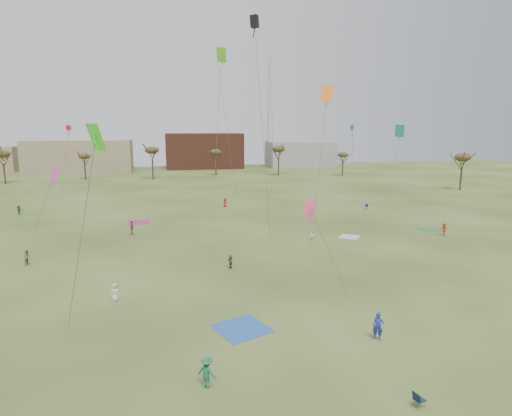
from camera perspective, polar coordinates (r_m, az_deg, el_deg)
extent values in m
plane|color=#324816|center=(35.97, 4.21, -12.14)|extent=(260.00, 260.00, 0.00)
imported|color=silver|center=(37.31, -18.19, -10.59)|extent=(0.86, 0.78, 1.48)
imported|color=#216543|center=(24.99, -6.55, -20.86)|extent=(1.29, 1.21, 1.75)
imported|color=navy|center=(30.58, 15.90, -14.88)|extent=(0.82, 0.74, 1.89)
imported|color=#846354|center=(50.20, -28.07, -5.79)|extent=(0.86, 0.95, 1.60)
imported|color=brown|center=(43.44, -3.41, -7.12)|extent=(0.50, 1.29, 1.36)
imported|color=#B45021|center=(61.13, 23.69, -2.54)|extent=(0.95, 1.33, 1.86)
imported|color=#A24379|center=(58.86, -16.16, -2.51)|extent=(0.52, 1.14, 1.91)
imported|color=white|center=(54.06, 7.55, -3.60)|extent=(0.84, 0.76, 1.41)
imported|color=#26722E|center=(79.77, -28.95, -0.21)|extent=(1.35, 1.21, 1.49)
imported|color=maroon|center=(76.66, -4.13, 0.73)|extent=(0.89, 0.79, 1.54)
cube|color=#285FB1|center=(31.36, -1.91, -15.69)|extent=(4.42, 4.42, 0.03)
cube|color=silver|center=(56.87, 12.32, -3.77)|extent=(3.39, 3.39, 0.03)
cube|color=#A53255|center=(66.38, -15.31, -1.85)|extent=(3.44, 3.44, 0.03)
cube|color=#2E7F45|center=(64.01, 22.06, -2.71)|extent=(3.02, 3.02, 0.03)
cube|color=#142137|center=(25.07, 20.87, -22.68)|extent=(0.60, 0.60, 0.04)
cube|color=#142137|center=(24.80, 20.52, -22.42)|extent=(0.25, 0.52, 0.44)
cube|color=#141A38|center=(76.76, 14.43, 0.17)|extent=(0.70, 0.70, 0.04)
cube|color=#141A38|center=(76.93, 14.51, 0.36)|extent=(0.42, 0.47, 0.44)
cube|color=#44D726|center=(27.70, -20.48, 8.82)|extent=(0.87, 0.87, 1.71)
cube|color=#44D726|center=(27.72, -20.40, 7.59)|extent=(0.08, 0.08, 1.54)
cylinder|color=#4C4C51|center=(29.21, -22.19, -3.60)|extent=(2.75, 1.07, 12.46)
cone|color=#F04B78|center=(33.28, 7.25, -0.07)|extent=(1.58, 0.11, 1.58)
cube|color=#F04B78|center=(33.48, 7.21, -1.76)|extent=(0.08, 0.08, 2.58)
cylinder|color=#4C4C51|center=(33.75, 9.80, -6.00)|extent=(2.74, 1.85, 6.89)
cube|color=orange|center=(56.91, 9.37, 14.83)|extent=(1.12, 1.12, 2.21)
cube|color=orange|center=(56.86, 9.35, 14.05)|extent=(0.08, 0.08, 1.99)
cylinder|color=#4C4C51|center=(57.04, 8.52, 6.14)|extent=(1.05, 0.70, 17.31)
cube|color=black|center=(50.86, -0.20, 23.54)|extent=(0.75, 0.75, 1.29)
cube|color=black|center=(50.70, -0.20, 22.71)|extent=(0.08, 0.08, 1.94)
cylinder|color=#4C4C51|center=(48.90, 0.90, 9.66)|extent=(1.55, 1.79, 24.37)
cone|color=blue|center=(78.57, 12.66, 10.43)|extent=(1.10, 0.08, 1.10)
cube|color=blue|center=(78.57, 12.64, 9.91)|extent=(0.08, 0.08, 1.81)
cylinder|color=#4C4C51|center=(76.92, 12.73, 5.54)|extent=(1.01, 3.82, 13.09)
cube|color=#E127B3|center=(57.10, -25.27, 4.03)|extent=(0.91, 0.91, 1.79)
cube|color=#E127B3|center=(57.17, -25.22, 3.41)|extent=(0.08, 0.08, 1.61)
cylinder|color=#4C4C51|center=(57.42, -26.44, 0.20)|extent=(2.84, 1.06, 7.46)
cube|color=#66D022|center=(64.81, -4.62, 19.60)|extent=(1.09, 1.09, 2.15)
cube|color=#66D022|center=(64.69, -4.61, 18.94)|extent=(0.08, 0.08, 1.93)
cylinder|color=#4C4C51|center=(63.84, -5.22, 9.30)|extent=(1.72, 0.17, 23.15)
cone|color=red|center=(85.56, -23.66, 9.74)|extent=(1.02, 0.07, 1.02)
cube|color=red|center=(85.56, -23.63, 9.31)|extent=(0.08, 0.08, 1.66)
cylinder|color=#4C4C51|center=(85.58, -24.05, 5.35)|extent=(2.04, 0.90, 12.99)
cube|color=teal|center=(68.80, 18.53, 9.69)|extent=(0.97, 0.97, 1.91)
cube|color=teal|center=(68.81, 18.50, 9.14)|extent=(0.08, 0.08, 1.72)
cylinder|color=#4C4C51|center=(67.99, 17.75, 4.43)|extent=(2.17, 1.45, 12.54)
cube|color=white|center=(80.03, -5.05, 18.74)|extent=(0.86, 0.86, 1.47)
cube|color=white|center=(79.92, -5.04, 18.13)|extent=(0.08, 0.08, 2.20)
cylinder|color=#4C4C51|center=(80.26, -3.82, 10.01)|extent=(3.30, 1.67, 24.35)
cylinder|color=#3A2B1E|center=(124.35, -30.42, 3.93)|extent=(0.40, 0.40, 5.10)
ellipsoid|color=#473D1E|center=(124.00, -30.63, 6.19)|extent=(3.57, 3.57, 1.87)
cylinder|color=#3A2B1E|center=(125.95, -21.75, 4.52)|extent=(0.40, 0.40, 4.32)
ellipsoid|color=#473D1E|center=(125.63, -21.88, 6.41)|extent=(3.02, 3.02, 1.58)
cylinder|color=#3A2B1E|center=(120.29, -13.55, 4.99)|extent=(0.40, 0.40, 5.40)
ellipsoid|color=#473D1E|center=(119.91, -13.66, 7.47)|extent=(3.78, 3.78, 1.98)
cylinder|color=#3A2B1E|center=(127.24, -5.34, 5.37)|extent=(0.40, 0.40, 4.68)
ellipsoid|color=#473D1E|center=(126.90, -5.38, 7.40)|extent=(3.28, 3.28, 1.72)
cylinder|color=#3A2B1E|center=(126.80, 3.02, 5.52)|extent=(0.40, 0.40, 5.28)
ellipsoid|color=#473D1E|center=(126.45, 3.04, 7.82)|extent=(3.70, 3.70, 1.94)
cylinder|color=#3A2B1E|center=(128.20, 11.43, 5.13)|extent=(0.40, 0.40, 4.20)
ellipsoid|color=#473D1E|center=(127.89, 11.49, 6.94)|extent=(2.94, 2.94, 1.54)
cylinder|color=#3A2B1E|center=(107.01, 25.55, 3.48)|extent=(0.40, 0.40, 5.04)
ellipsoid|color=#473D1E|center=(106.60, 25.76, 6.08)|extent=(3.53, 3.53, 1.85)
cube|color=#937F60|center=(149.18, -22.34, 6.41)|extent=(32.00, 14.00, 10.00)
cube|color=brown|center=(152.65, -6.97, 7.58)|extent=(26.00, 16.00, 12.00)
cube|color=gray|center=(158.03, 5.94, 7.16)|extent=(24.00, 12.00, 9.00)
cylinder|color=#9EA3A8|center=(161.98, 2.12, 12.42)|extent=(0.16, 0.16, 38.00)
cylinder|color=#9EA3A8|center=(162.40, 1.58, 12.42)|extent=(0.16, 0.16, 38.00)
cylinder|color=#9EA3A8|center=(160.89, 1.71, 12.44)|extent=(0.16, 0.16, 38.00)
cylinder|color=#9EA3A8|center=(163.69, 1.85, 19.62)|extent=(0.10, 0.10, 3.00)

